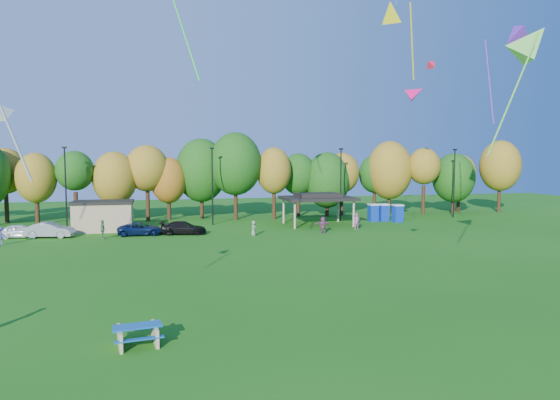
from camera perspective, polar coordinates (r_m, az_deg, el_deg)
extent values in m
plane|color=#19600F|center=(20.49, -0.46, -17.33)|extent=(160.00, 160.00, 0.00)
cylinder|color=black|center=(69.26, -28.77, -0.73)|extent=(0.50, 0.50, 3.79)
ellipsoid|color=olive|center=(69.04, -28.91, 2.93)|extent=(4.94, 4.94, 5.58)
cylinder|color=black|center=(65.19, -25.99, -1.12)|extent=(0.50, 0.50, 3.34)
ellipsoid|color=olive|center=(64.95, -26.11, 2.30)|extent=(4.61, 4.61, 5.88)
cylinder|color=black|center=(64.25, -22.28, -0.86)|extent=(0.50, 0.50, 3.82)
ellipsoid|color=#144C0F|center=(64.01, -22.40, 3.11)|extent=(4.43, 4.43, 4.73)
cylinder|color=black|center=(64.44, -18.30, -0.99)|extent=(0.50, 0.50, 3.25)
ellipsoid|color=olive|center=(64.20, -18.38, 2.38)|extent=(5.33, 5.33, 6.53)
cylinder|color=black|center=(64.80, -14.87, -0.57)|extent=(0.50, 0.50, 3.96)
ellipsoid|color=olive|center=(64.56, -14.96, 3.52)|extent=(5.31, 5.31, 5.82)
cylinder|color=black|center=(65.13, -12.57, -0.90)|extent=(0.50, 0.50, 3.05)
ellipsoid|color=#995914|center=(64.89, -12.62, 2.22)|extent=(4.54, 4.54, 5.87)
cylinder|color=black|center=(66.52, -8.92, -0.42)|extent=(0.50, 0.50, 3.77)
ellipsoid|color=#144C0F|center=(66.28, -8.97, 3.37)|extent=(6.69, 6.69, 8.35)
cylinder|color=black|center=(64.03, -5.08, -0.35)|extent=(0.50, 0.50, 4.28)
ellipsoid|color=#144C0F|center=(63.79, -5.12, 4.13)|extent=(6.64, 6.64, 8.01)
cylinder|color=black|center=(64.68, -0.70, -0.51)|extent=(0.50, 0.50, 3.76)
ellipsoid|color=olive|center=(64.44, -0.70, 3.38)|extent=(4.49, 4.49, 6.02)
cylinder|color=black|center=(67.65, 2.09, -0.43)|extent=(0.50, 0.50, 3.43)
ellipsoid|color=#144C0F|center=(67.41, 2.10, 2.97)|extent=(4.77, 4.77, 5.63)
cylinder|color=black|center=(68.02, 5.39, -0.62)|extent=(0.50, 0.50, 2.95)
ellipsoid|color=#144C0F|center=(67.80, 5.41, 2.28)|extent=(6.14, 6.14, 7.54)
cylinder|color=black|center=(69.22, 7.04, -0.31)|extent=(0.50, 0.50, 3.52)
ellipsoid|color=olive|center=(68.99, 7.08, 3.09)|extent=(4.78, 4.78, 5.53)
cylinder|color=black|center=(72.95, 10.73, -0.16)|extent=(0.50, 0.50, 3.39)
ellipsoid|color=#144C0F|center=(72.73, 10.78, 2.95)|extent=(4.54, 4.54, 5.46)
cylinder|color=black|center=(72.49, 12.34, -0.08)|extent=(0.50, 0.50, 3.72)
ellipsoid|color=olive|center=(72.28, 12.40, 3.35)|extent=(6.32, 6.32, 8.24)
cylinder|color=black|center=(72.78, 16.05, 0.00)|extent=(0.50, 0.50, 4.06)
ellipsoid|color=olive|center=(72.57, 16.14, 3.73)|extent=(4.50, 4.50, 5.13)
cylinder|color=black|center=(75.94, 19.16, -0.27)|extent=(0.50, 0.50, 3.05)
ellipsoid|color=#144C0F|center=(75.74, 19.23, 2.41)|extent=(5.97, 5.97, 7.05)
cylinder|color=black|center=(78.26, 19.72, 0.03)|extent=(0.50, 0.50, 3.55)
ellipsoid|color=olive|center=(78.06, 19.80, 3.07)|extent=(4.60, 4.60, 4.99)
cylinder|color=black|center=(79.98, 23.75, 0.19)|extent=(0.50, 0.50, 4.07)
ellipsoid|color=olive|center=(79.79, 23.86, 3.59)|extent=(5.83, 5.83, 7.42)
cylinder|color=black|center=(59.33, -23.29, 1.19)|extent=(0.16, 0.16, 9.00)
cube|color=black|center=(59.26, -23.42, 5.53)|extent=(0.50, 0.25, 0.18)
cylinder|color=black|center=(58.92, -7.74, 1.50)|extent=(0.16, 0.16, 9.00)
cube|color=black|center=(58.85, -7.78, 5.88)|extent=(0.50, 0.25, 0.18)
cylinder|color=black|center=(62.72, 6.96, 1.70)|extent=(0.16, 0.16, 9.00)
cube|color=black|center=(62.65, 7.00, 5.81)|extent=(0.50, 0.25, 0.18)
cylinder|color=black|center=(70.06, 19.27, 1.77)|extent=(0.16, 0.16, 9.00)
cube|color=black|center=(70.00, 19.37, 5.45)|extent=(0.50, 0.25, 0.18)
cube|color=tan|center=(57.08, -19.54, -1.85)|extent=(6.00, 4.00, 3.00)
cube|color=black|center=(56.93, -19.59, -0.22)|extent=(6.30, 4.30, 0.25)
cylinder|color=tan|center=(55.39, 1.71, -1.77)|extent=(0.24, 0.24, 3.00)
cylinder|color=tan|center=(57.68, 8.42, -1.56)|extent=(0.24, 0.24, 3.00)
cylinder|color=tan|center=(60.19, 0.42, -1.26)|extent=(0.24, 0.24, 3.00)
cylinder|color=tan|center=(62.30, 6.67, -1.09)|extent=(0.24, 0.24, 3.00)
cube|color=black|center=(58.64, 4.34, 0.19)|extent=(8.20, 6.20, 0.35)
cube|color=black|center=(58.61, 4.35, 0.58)|extent=(5.00, 3.50, 0.45)
cube|color=#0D31A9|center=(63.34, 10.60, -1.50)|extent=(1.10, 1.10, 2.00)
cube|color=silver|center=(63.23, 10.61, -0.52)|extent=(1.15, 1.15, 0.18)
cube|color=#0D31A9|center=(63.69, 11.74, -1.48)|extent=(1.10, 1.10, 2.00)
cube|color=silver|center=(63.58, 11.76, -0.51)|extent=(1.15, 1.15, 0.18)
cube|color=#0D31A9|center=(63.17, 13.29, -1.56)|extent=(1.10, 1.10, 2.00)
cube|color=silver|center=(63.06, 13.31, -0.57)|extent=(1.15, 1.15, 0.18)
cube|color=tan|center=(22.11, -17.83, -14.80)|extent=(0.33, 1.57, 0.78)
cube|color=tan|center=(22.23, -14.09, -14.61)|extent=(0.33, 1.57, 0.78)
cube|color=#11549A|center=(22.03, -15.98, -13.68)|extent=(2.04, 1.06, 0.06)
cube|color=#11549A|center=(21.50, -15.78, -15.07)|extent=(1.96, 0.52, 0.05)
cube|color=#11549A|center=(22.77, -16.13, -13.96)|extent=(1.96, 0.52, 0.05)
imported|color=white|center=(55.29, -27.55, -3.16)|extent=(4.13, 2.02, 1.36)
imported|color=#95969A|center=(54.16, -24.83, -3.14)|extent=(4.76, 2.37, 1.50)
imported|color=#0B1942|center=(52.68, -15.63, -3.22)|extent=(4.64, 2.26, 1.27)
imported|color=black|center=(52.30, -10.98, -3.14)|extent=(4.92, 2.68, 1.35)
imported|color=#B2549A|center=(55.64, 8.78, -2.42)|extent=(0.71, 0.53, 1.79)
imported|color=gray|center=(50.39, -3.03, -3.25)|extent=(0.66, 0.85, 1.53)
imported|color=#59804E|center=(51.22, -19.61, -3.20)|extent=(0.63, 1.15, 1.86)
imported|color=#9C417E|center=(52.28, 4.93, -2.86)|extent=(1.69, 0.80, 1.75)
imported|color=#5E4EAC|center=(51.23, -29.38, -3.62)|extent=(1.27, 1.06, 1.70)
cone|color=#F71D38|center=(54.50, 17.00, 14.68)|extent=(1.79, 1.62, 1.49)
cone|color=#F10D65|center=(29.27, 15.25, 11.73)|extent=(1.52, 1.41, 1.25)
cylinder|color=#B5B5B5|center=(21.47, -27.91, 5.64)|extent=(0.96, 0.75, 2.85)
cone|color=yellow|center=(36.95, 12.62, 20.30)|extent=(2.53, 2.60, 2.06)
cylinder|color=yellow|center=(35.83, 14.85, 17.05)|extent=(1.22, 1.46, 4.73)
cone|color=#68CB47|center=(32.85, 26.92, 15.78)|extent=(3.60, 3.23, 2.91)
cylinder|color=#68CB47|center=(30.48, 25.04, 10.75)|extent=(2.30, 1.13, 6.61)
cone|color=purple|center=(46.58, 25.46, 17.00)|extent=(2.72, 3.16, 2.69)
cylinder|color=purple|center=(47.27, 22.80, 12.45)|extent=(0.95, 2.73, 7.55)
cylinder|color=#1CD346|center=(29.22, -11.34, 19.43)|extent=(2.01, 1.62, 6.61)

